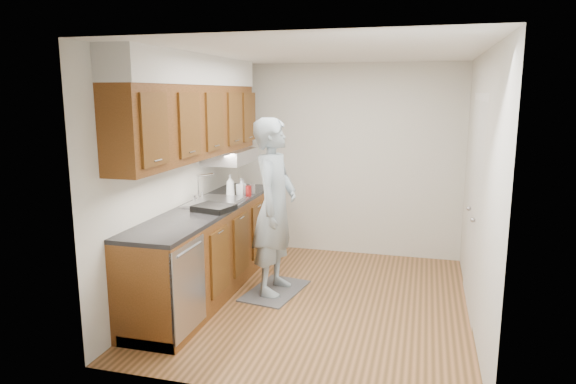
% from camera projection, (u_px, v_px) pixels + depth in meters
% --- Properties ---
extents(floor, '(3.50, 3.50, 0.00)m').
position_uv_depth(floor, '(317.00, 301.00, 5.31)').
color(floor, '#9A643A').
rests_on(floor, ground).
extents(ceiling, '(3.50, 3.50, 0.00)m').
position_uv_depth(ceiling, '(320.00, 52.00, 4.84)').
color(ceiling, white).
rests_on(ceiling, wall_left).
extents(wall_left, '(0.02, 3.50, 2.50)m').
position_uv_depth(wall_left, '(181.00, 176.00, 5.46)').
color(wall_left, silver).
rests_on(wall_left, floor).
extents(wall_right, '(0.02, 3.50, 2.50)m').
position_uv_depth(wall_right, '(479.00, 190.00, 4.69)').
color(wall_right, silver).
rests_on(wall_right, floor).
extents(wall_back, '(3.00, 0.02, 2.50)m').
position_uv_depth(wall_back, '(346.00, 160.00, 6.73)').
color(wall_back, silver).
rests_on(wall_back, floor).
extents(counter, '(0.64, 2.80, 1.30)m').
position_uv_depth(counter, '(209.00, 247.00, 5.52)').
color(counter, brown).
rests_on(counter, floor).
extents(upper_cabinets, '(0.47, 2.80, 1.21)m').
position_uv_depth(upper_cabinets, '(195.00, 110.00, 5.32)').
color(upper_cabinets, brown).
rests_on(upper_cabinets, wall_left).
extents(closet_door, '(0.02, 1.22, 2.05)m').
position_uv_depth(closet_door, '(474.00, 207.00, 5.02)').
color(closet_door, white).
rests_on(closet_door, wall_right).
extents(floor_mat, '(0.63, 0.91, 0.02)m').
position_uv_depth(floor_mat, '(275.00, 291.00, 5.57)').
color(floor_mat, slate).
rests_on(floor_mat, floor).
extents(person, '(0.54, 0.77, 2.11)m').
position_uv_depth(person, '(275.00, 195.00, 5.37)').
color(person, '#8FA2AE').
rests_on(person, floor_mat).
extents(soap_bottle_a, '(0.12, 0.12, 0.25)m').
position_uv_depth(soap_bottle_a, '(230.00, 186.00, 5.93)').
color(soap_bottle_a, silver).
rests_on(soap_bottle_a, counter).
extents(soap_bottle_b, '(0.10, 0.10, 0.20)m').
position_uv_depth(soap_bottle_b, '(241.00, 187.00, 6.02)').
color(soap_bottle_b, silver).
rests_on(soap_bottle_b, counter).
extents(soap_bottle_c, '(0.17, 0.17, 0.16)m').
position_uv_depth(soap_bottle_c, '(242.00, 186.00, 6.19)').
color(soap_bottle_c, silver).
rests_on(soap_bottle_c, counter).
extents(soda_can, '(0.07, 0.07, 0.12)m').
position_uv_depth(soda_can, '(248.00, 191.00, 5.95)').
color(soda_can, '#B31F1E').
rests_on(soda_can, counter).
extents(steel_can, '(0.06, 0.06, 0.11)m').
position_uv_depth(steel_can, '(253.00, 189.00, 6.12)').
color(steel_can, '#A5A5AA').
rests_on(steel_can, counter).
extents(dish_rack, '(0.44, 0.39, 0.06)m').
position_uv_depth(dish_rack, '(214.00, 208.00, 5.22)').
color(dish_rack, black).
rests_on(dish_rack, counter).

